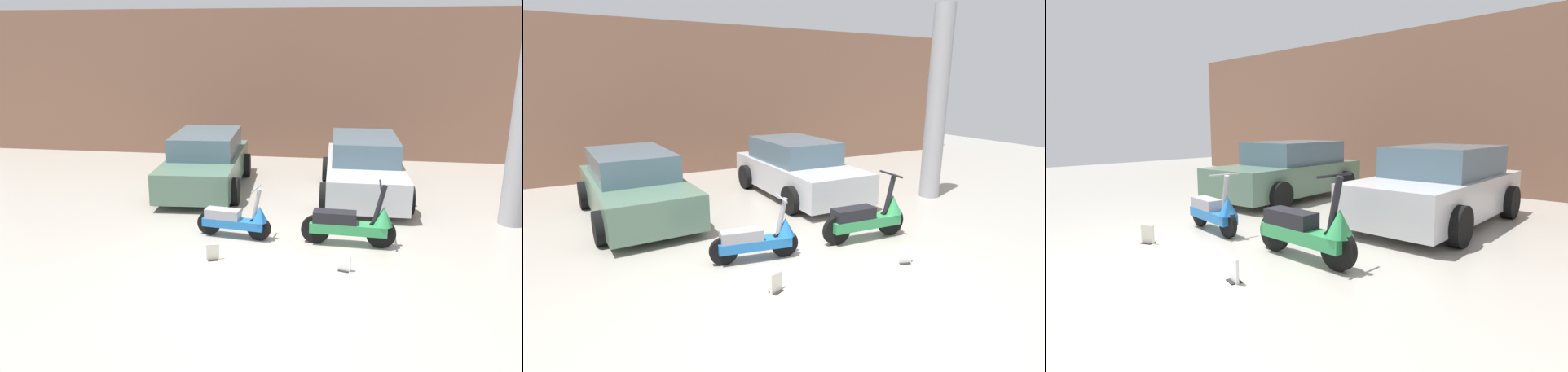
{
  "view_description": "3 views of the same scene",
  "coord_description": "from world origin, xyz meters",
  "views": [
    {
      "loc": [
        0.91,
        -7.0,
        3.3
      ],
      "look_at": [
        -0.41,
        2.08,
        0.66
      ],
      "focal_mm": 35.0,
      "sensor_mm": 36.0,
      "label": 1
    },
    {
      "loc": [
        -2.92,
        -4.01,
        2.54
      ],
      "look_at": [
        0.3,
        2.19,
        0.76
      ],
      "focal_mm": 28.0,
      "sensor_mm": 36.0,
      "label": 2
    },
    {
      "loc": [
        4.38,
        -2.5,
        1.59
      ],
      "look_at": [
        -0.01,
        2.46,
        0.63
      ],
      "focal_mm": 28.0,
      "sensor_mm": 36.0,
      "label": 3
    }
  ],
  "objects": [
    {
      "name": "ground_plane",
      "position": [
        0.0,
        0.0,
        0.0
      ],
      "size": [
        28.0,
        28.0,
        0.0
      ],
      "primitive_type": "plane",
      "color": "#9E998E"
    },
    {
      "name": "wall_back",
      "position": [
        0.0,
        7.56,
        2.08
      ],
      "size": [
        19.6,
        0.12,
        4.15
      ],
      "primitive_type": "cube",
      "color": "#845B47",
      "rests_on": "ground_plane"
    },
    {
      "name": "placard_near_right_scooter",
      "position": [
        1.14,
        0.02,
        0.11
      ],
      "size": [
        0.2,
        0.16,
        0.26
      ],
      "rotation": [
        0.0,
        0.0,
        -0.28
      ],
      "color": "black",
      "rests_on": "ground_plane"
    },
    {
      "name": "scooter_front_right",
      "position": [
        1.27,
        1.03,
        0.39
      ],
      "size": [
        1.56,
        0.56,
        1.09
      ],
      "rotation": [
        0.0,
        0.0,
        -0.05
      ],
      "color": "black",
      "rests_on": "ground_plane"
    },
    {
      "name": "car_rear_left",
      "position": [
        -1.98,
        4.07,
        0.61
      ],
      "size": [
        2.0,
        3.84,
        1.27
      ],
      "rotation": [
        0.0,
        0.0,
        -1.5
      ],
      "color": "#51705B",
      "rests_on": "ground_plane"
    },
    {
      "name": "placard_near_left_scooter",
      "position": [
        -0.89,
        0.12,
        0.11
      ],
      "size": [
        0.2,
        0.17,
        0.26
      ],
      "rotation": [
        0.0,
        0.0,
        0.38
      ],
      "color": "black",
      "rests_on": "ground_plane"
    },
    {
      "name": "support_column_side",
      "position": [
        4.23,
        2.49,
        2.08
      ],
      "size": [
        0.44,
        0.44,
        4.15
      ],
      "primitive_type": "cylinder",
      "color": "#99999E",
      "rests_on": "ground_plane"
    },
    {
      "name": "car_rear_center",
      "position": [
        1.58,
        4.02,
        0.61
      ],
      "size": [
        1.83,
        3.77,
        1.28
      ],
      "rotation": [
        0.0,
        0.0,
        -1.57
      ],
      "color": "#B7B7BC",
      "rests_on": "ground_plane"
    },
    {
      "name": "scooter_front_left",
      "position": [
        -0.69,
        1.1,
        0.33
      ],
      "size": [
        1.33,
        0.5,
        0.93
      ],
      "rotation": [
        0.0,
        0.0,
        -0.15
      ],
      "color": "black",
      "rests_on": "ground_plane"
    }
  ]
}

